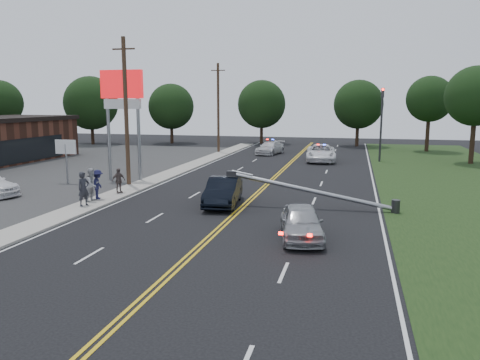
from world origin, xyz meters
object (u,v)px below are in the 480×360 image
(utility_pole_mid, at_px, (126,112))
(bystander_c, at_px, (98,184))
(bystander_a, at_px, (83,189))
(bystander_b, at_px, (92,185))
(emergency_a, at_px, (321,153))
(bystander_d, at_px, (118,181))
(waiting_sedan, at_px, (301,222))
(emergency_b, at_px, (270,148))
(fallen_streetlight, at_px, (320,192))
(pylon_sign, at_px, (122,98))
(crashed_sedan, at_px, (223,191))
(small_sign, at_px, (66,151))
(utility_pole_far, at_px, (218,108))
(traffic_signal, at_px, (382,118))

(utility_pole_mid, bearing_deg, bystander_c, -83.23)
(bystander_a, bearing_deg, bystander_b, 31.58)
(emergency_a, distance_m, bystander_b, 25.13)
(emergency_a, distance_m, bystander_d, 22.76)
(bystander_c, height_order, bystander_d, bystander_c)
(waiting_sedan, relative_size, emergency_b, 0.87)
(fallen_streetlight, bearing_deg, utility_pole_mid, 163.36)
(pylon_sign, distance_m, waiting_sedan, 19.32)
(crashed_sedan, height_order, bystander_c, bystander_c)
(small_sign, bearing_deg, bystander_d, -28.17)
(small_sign, distance_m, bystander_c, 7.47)
(utility_pole_mid, xyz_separation_m, emergency_b, (5.98, 21.92, -4.38))
(bystander_a, distance_m, bystander_c, 1.80)
(utility_pole_far, bearing_deg, traffic_signal, -12.89)
(waiting_sedan, distance_m, bystander_d, 13.94)
(small_sign, height_order, emergency_a, small_sign)
(emergency_b, distance_m, bystander_d, 25.48)
(emergency_a, bearing_deg, waiting_sedan, -91.96)
(small_sign, xyz_separation_m, emergency_a, (16.74, 16.85, -1.51))
(traffic_signal, bearing_deg, small_sign, -141.10)
(bystander_a, xyz_separation_m, bystander_b, (-0.19, 1.22, 0.02))
(small_sign, relative_size, bystander_d, 1.98)
(bystander_a, height_order, bystander_d, bystander_a)
(pylon_sign, height_order, emergency_b, pylon_sign)
(utility_pole_mid, distance_m, bystander_c, 6.48)
(utility_pole_far, bearing_deg, small_sign, -102.31)
(pylon_sign, bearing_deg, emergency_b, 69.93)
(waiting_sedan, bearing_deg, fallen_streetlight, 75.67)
(fallen_streetlight, height_order, emergency_a, fallen_streetlight)
(waiting_sedan, height_order, bystander_c, bystander_c)
(pylon_sign, distance_m, bystander_b, 9.22)
(waiting_sedan, height_order, emergency_b, waiting_sedan)
(waiting_sedan, bearing_deg, emergency_a, 81.56)
(emergency_b, bearing_deg, bystander_d, -89.29)
(utility_pole_mid, bearing_deg, waiting_sedan, -37.08)
(pylon_sign, relative_size, traffic_signal, 1.13)
(emergency_b, bearing_deg, waiting_sedan, -65.21)
(traffic_signal, relative_size, emergency_a, 1.19)
(utility_pole_mid, distance_m, utility_pole_far, 22.00)
(bystander_c, distance_m, bystander_d, 1.98)
(utility_pole_mid, height_order, emergency_a, utility_pole_mid)
(utility_pole_far, relative_size, waiting_sedan, 2.36)
(traffic_signal, distance_m, bystander_c, 28.71)
(pylon_sign, bearing_deg, crashed_sedan, -34.12)
(traffic_signal, xyz_separation_m, waiting_sedan, (-4.48, -27.84, -3.49))
(pylon_sign, relative_size, utility_pole_mid, 0.80)
(bystander_b, bearing_deg, small_sign, 52.41)
(bystander_b, bearing_deg, fallen_streetlight, -74.69)
(traffic_signal, distance_m, emergency_b, 12.67)
(utility_pole_far, relative_size, bystander_b, 5.24)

